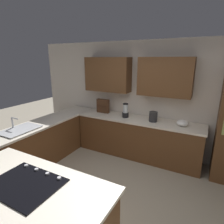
% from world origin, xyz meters
% --- Properties ---
extents(ground_plane, '(14.00, 14.00, 0.00)m').
position_xyz_m(ground_plane, '(0.00, 0.00, 0.00)').
color(ground_plane, '#9E937F').
extents(wall_back, '(6.00, 0.44, 2.60)m').
position_xyz_m(wall_back, '(0.08, -2.04, 1.45)').
color(wall_back, silver).
rests_on(wall_back, ground).
extents(lower_cabinets_back, '(2.80, 0.60, 0.86)m').
position_xyz_m(lower_cabinets_back, '(0.10, -1.72, 0.43)').
color(lower_cabinets_back, brown).
rests_on(lower_cabinets_back, ground).
extents(countertop_back, '(2.84, 0.64, 0.04)m').
position_xyz_m(countertop_back, '(0.10, -1.72, 0.88)').
color(countertop_back, silver).
rests_on(countertop_back, lower_cabinets_back).
extents(lower_cabinets_side, '(0.60, 2.90, 0.86)m').
position_xyz_m(lower_cabinets_side, '(1.82, -0.55, 0.43)').
color(lower_cabinets_side, brown).
rests_on(lower_cabinets_side, ground).
extents(countertop_side, '(0.64, 2.94, 0.04)m').
position_xyz_m(countertop_side, '(1.82, -0.55, 0.88)').
color(countertop_side, silver).
rests_on(countertop_side, lower_cabinets_side).
extents(island_base, '(1.86, 0.85, 0.86)m').
position_xyz_m(island_base, '(0.37, 0.99, 0.43)').
color(island_base, brown).
rests_on(island_base, ground).
extents(island_top, '(1.94, 0.93, 0.04)m').
position_xyz_m(island_top, '(0.37, 0.99, 0.88)').
color(island_top, silver).
rests_on(island_top, island_base).
extents(sink_unit, '(0.46, 0.70, 0.23)m').
position_xyz_m(sink_unit, '(1.83, -0.02, 0.92)').
color(sink_unit, '#515456').
rests_on(sink_unit, countertop_side).
extents(cooktop, '(0.76, 0.56, 0.03)m').
position_xyz_m(cooktop, '(0.37, 0.99, 0.91)').
color(cooktop, black).
rests_on(cooktop, island_top).
extents(blender, '(0.15, 0.15, 0.33)m').
position_xyz_m(blender, '(0.40, -1.71, 1.04)').
color(blender, black).
rests_on(blender, countertop_back).
extents(mixing_bowl, '(0.23, 0.23, 0.12)m').
position_xyz_m(mixing_bowl, '(-0.85, -1.71, 0.96)').
color(mixing_bowl, white).
rests_on(mixing_bowl, countertop_back).
extents(spice_rack, '(0.32, 0.11, 0.34)m').
position_xyz_m(spice_rack, '(1.05, -1.80, 1.07)').
color(spice_rack, '#472B19').
rests_on(spice_rack, countertop_back).
extents(kettle, '(0.18, 0.18, 0.22)m').
position_xyz_m(kettle, '(-0.25, -1.71, 1.01)').
color(kettle, '#262628').
rests_on(kettle, countertop_back).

